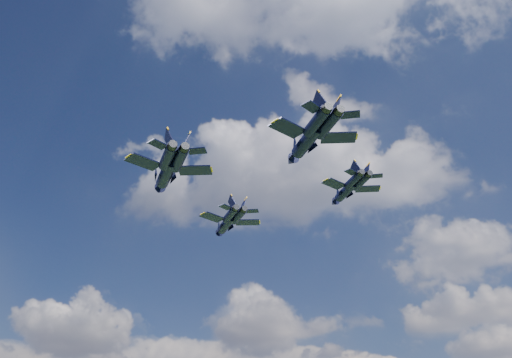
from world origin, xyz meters
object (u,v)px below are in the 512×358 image
(jet_left, at_px, (166,174))
(jet_lead, at_px, (226,224))
(jet_slot, at_px, (306,142))
(jet_right, at_px, (345,192))

(jet_left, bearing_deg, jet_lead, 48.90)
(jet_left, relative_size, jet_slot, 1.04)
(jet_lead, xyz_separation_m, jet_left, (-3.70, -23.14, -0.45))
(jet_right, bearing_deg, jet_slot, -131.85)
(jet_lead, bearing_deg, jet_right, -51.76)
(jet_left, distance_m, jet_slot, 24.24)
(jet_slot, bearing_deg, jet_lead, 93.52)
(jet_slot, bearing_deg, jet_left, 135.87)
(jet_right, xyz_separation_m, jet_slot, (-4.08, -20.38, -1.38))
(jet_right, distance_m, jet_slot, 20.83)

